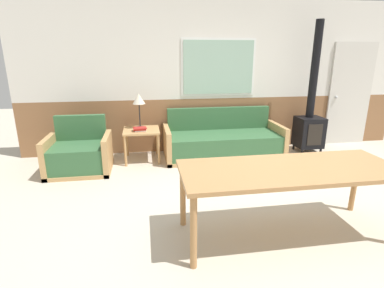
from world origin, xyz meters
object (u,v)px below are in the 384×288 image
(wood_stove, at_px, (310,118))
(couch, at_px, (223,143))
(table_lamp, at_px, (139,101))
(armchair, at_px, (80,155))
(side_table, at_px, (142,134))
(dining_table, at_px, (290,174))

(wood_stove, bearing_deg, couch, -179.34)
(table_lamp, height_order, wood_stove, wood_stove)
(armchair, relative_size, side_table, 1.57)
(wood_stove, bearing_deg, armchair, -174.90)
(armchair, distance_m, table_lamp, 1.29)
(table_lamp, bearing_deg, side_table, -80.46)
(couch, height_order, table_lamp, table_lamp)
(armchair, bearing_deg, table_lamp, 22.03)
(table_lamp, xyz_separation_m, dining_table, (1.44, -2.60, -0.35))
(couch, height_order, wood_stove, wood_stove)
(couch, relative_size, table_lamp, 3.50)
(table_lamp, bearing_deg, wood_stove, -2.13)
(couch, xyz_separation_m, dining_table, (-0.00, -2.47, 0.41))
(armchair, bearing_deg, couch, 3.48)
(side_table, distance_m, wood_stove, 3.06)
(armchair, relative_size, wood_stove, 0.40)
(armchair, bearing_deg, wood_stove, 0.46)
(side_table, xyz_separation_m, table_lamp, (-0.02, 0.10, 0.54))
(side_table, relative_size, table_lamp, 1.01)
(couch, bearing_deg, table_lamp, 174.70)
(armchair, xyz_separation_m, side_table, (0.96, 0.37, 0.20))
(dining_table, xyz_separation_m, wood_stove, (1.64, 2.49, -0.02))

